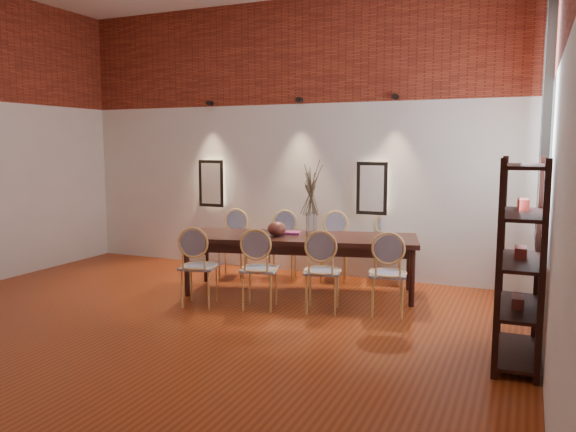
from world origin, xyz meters
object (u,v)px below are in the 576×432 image
at_px(chair_far_c, 334,248).
at_px(dining_table, 300,264).
at_px(chair_near_a, 199,266).
at_px(chair_far_a, 233,245).
at_px(book, 290,233).
at_px(chair_near_c, 322,271).
at_px(bowl, 277,229).
at_px(shelving_rack, 520,261).
at_px(vase, 311,224).
at_px(chair_near_d, 388,273).
at_px(chair_far_d, 387,249).
at_px(chair_far_b, 283,246).
at_px(chair_near_b, 260,269).

bearing_deg(chair_far_c, dining_table, 63.97).
xyz_separation_m(chair_near_a, chair_far_a, (-0.36, 1.46, 0.00)).
height_order(chair_far_c, book, chair_far_c).
xyz_separation_m(chair_near_a, chair_near_c, (1.43, 0.35, 0.00)).
bearing_deg(bowl, shelving_rack, -23.73).
bearing_deg(vase, chair_near_c, -59.42).
bearing_deg(chair_near_c, chair_near_d, 0.00).
bearing_deg(chair_near_a, chair_far_d, 34.32).
xyz_separation_m(chair_far_a, chair_far_d, (2.14, 0.52, 0.00)).
bearing_deg(chair_far_a, shelving_rack, 140.60).
height_order(dining_table, chair_near_c, chair_near_c).
bearing_deg(chair_far_b, chair_near_c, 116.03).
bearing_deg(chair_near_b, chair_far_b, 90.00).
relative_size(chair_near_c, chair_far_a, 1.00).
bearing_deg(chair_near_d, chair_far_d, 90.00).
bearing_deg(chair_near_d, vase, 142.01).
distance_m(chair_far_b, chair_far_c, 0.73).
bearing_deg(chair_near_b, shelving_rack, -25.29).
distance_m(chair_near_b, chair_far_a, 1.67).
height_order(chair_near_c, chair_near_d, same).
relative_size(bowl, shelving_rack, 0.13).
bearing_deg(vase, chair_far_d, 51.68).
distance_m(chair_near_c, chair_far_d, 1.67).
xyz_separation_m(chair_near_d, shelving_rack, (1.37, -0.92, 0.43)).
bearing_deg(bowl, chair_far_c, 64.03).
relative_size(chair_near_d, book, 3.62).
height_order(chair_far_d, book, chair_far_d).
xyz_separation_m(chair_near_a, chair_far_c, (1.07, 1.81, 0.00)).
relative_size(chair_far_c, chair_far_d, 1.00).
height_order(chair_near_b, chair_near_d, same).
bearing_deg(chair_near_c, chair_far_a, 134.32).
bearing_deg(chair_near_a, book, 42.70).
height_order(chair_near_b, chair_far_b, same).
bearing_deg(dining_table, chair_far_b, 116.03).
distance_m(chair_far_b, book, 0.73).
xyz_separation_m(chair_near_d, chair_far_a, (-2.50, 0.94, 0.00)).
distance_m(chair_far_a, bowl, 1.19).
height_order(book, shelving_rack, shelving_rack).
bearing_deg(chair_near_d, chair_near_c, 180.00).
bearing_deg(book, vase, -9.10).
distance_m(chair_far_a, book, 1.18).
distance_m(dining_table, vase, 0.54).
bearing_deg(shelving_rack, chair_near_d, 144.70).
distance_m(chair_near_a, vase, 1.51).
bearing_deg(chair_far_a, chair_far_d, 180.00).
distance_m(chair_near_c, bowl, 1.04).
distance_m(chair_near_b, vase, 1.00).
relative_size(chair_near_b, chair_far_d, 1.00).
bearing_deg(chair_near_a, chair_far_c, 45.68).
height_order(chair_near_c, chair_far_b, same).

